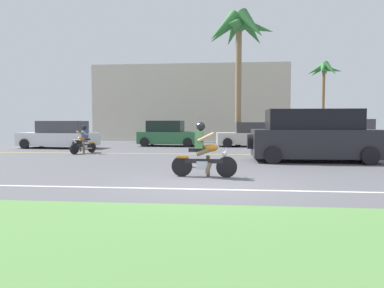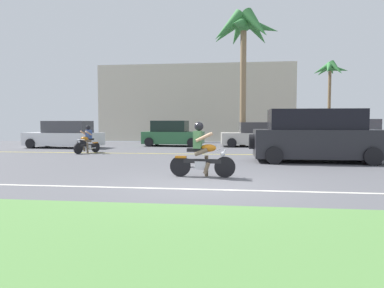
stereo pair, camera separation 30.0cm
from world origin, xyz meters
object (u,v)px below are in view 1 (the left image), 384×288
object	(u,v)px
parked_car_1	(168,134)
palm_tree_0	(239,33)
parked_car_0	(60,135)
suv_nearby	(313,136)
motorcyclist_distant	(83,142)
parked_car_3	(350,135)
motorcyclist	(204,154)
palm_tree_1	(324,74)
parked_car_2	(252,135)

from	to	relation	value
parked_car_1	palm_tree_0	bearing A→B (deg)	8.55
palm_tree_0	parked_car_0	bearing A→B (deg)	-163.36
parked_car_0	suv_nearby	bearing A→B (deg)	-24.05
suv_nearby	motorcyclist_distant	distance (m)	10.54
parked_car_3	parked_car_0	bearing A→B (deg)	-174.13
parked_car_0	parked_car_1	distance (m)	6.45
motorcyclist	palm_tree_1	size ratio (longest dim) A/B	0.33
parked_car_1	palm_tree_1	distance (m)	11.26
palm_tree_1	motorcyclist_distant	distance (m)	16.29
parked_car_1	parked_car_3	xyz separation A→B (m)	(10.89, -0.71, 0.04)
parked_car_3	palm_tree_1	xyz separation A→B (m)	(-0.71, 3.36, 3.96)
parked_car_2	palm_tree_1	bearing A→B (deg)	27.14
motorcyclist	suv_nearby	xyz separation A→B (m)	(3.93, 4.24, 0.33)
motorcyclist	parked_car_1	size ratio (longest dim) A/B	0.48
palm_tree_0	motorcyclist_distant	xyz separation A→B (m)	(-7.62, -6.32, -6.55)
motorcyclist	parked_car_2	xyz separation A→B (m)	(2.20, 12.61, 0.06)
parked_car_1	motorcyclist_distant	distance (m)	6.50
suv_nearby	palm_tree_1	bearing A→B (deg)	73.76
motorcyclist_distant	parked_car_0	bearing A→B (deg)	130.76
suv_nearby	palm_tree_0	world-z (taller)	palm_tree_0
parked_car_0	parked_car_1	bearing A→B (deg)	22.24
suv_nearby	parked_car_1	size ratio (longest dim) A/B	1.28
motorcyclist	suv_nearby	size ratio (longest dim) A/B	0.37
parked_car_1	parked_car_3	distance (m)	10.92
parked_car_2	palm_tree_0	xyz separation A→B (m)	(-0.86, 0.52, 6.42)
parked_car_0	palm_tree_0	xyz separation A→B (m)	(10.39, 3.10, 6.39)
palm_tree_0	palm_tree_1	distance (m)	6.55
motorcyclist_distant	parked_car_3	bearing A→B (deg)	19.35
motorcyclist	parked_car_1	distance (m)	12.85
motorcyclist	palm_tree_0	bearing A→B (deg)	84.18
parked_car_2	palm_tree_1	distance (m)	6.83
suv_nearby	parked_car_3	bearing A→B (deg)	62.74
palm_tree_1	motorcyclist_distant	size ratio (longest dim) A/B	3.70
parked_car_1	palm_tree_1	xyz separation A→B (m)	(10.19, 2.65, 3.99)
parked_car_1	parked_car_2	distance (m)	5.29
parked_car_1	motorcyclist_distant	xyz separation A→B (m)	(-3.20, -5.65, -0.17)
palm_tree_0	palm_tree_1	size ratio (longest dim) A/B	1.52
parked_car_0	parked_car_3	size ratio (longest dim) A/B	1.03
parked_car_2	palm_tree_0	bearing A→B (deg)	148.78
motorcyclist	motorcyclist_distant	xyz separation A→B (m)	(-6.28, 6.82, -0.07)
suv_nearby	motorcyclist_distant	size ratio (longest dim) A/B	3.24
parked_car_1	motorcyclist	bearing A→B (deg)	-76.12
parked_car_3	parked_car_1	bearing A→B (deg)	176.29
motorcyclist_distant	palm_tree_1	bearing A→B (deg)	31.83
motorcyclist	parked_car_0	size ratio (longest dim) A/B	0.40
parked_car_2	motorcyclist_distant	xyz separation A→B (m)	(-8.48, -5.79, -0.13)
palm_tree_0	suv_nearby	bearing A→B (deg)	-73.74
parked_car_1	palm_tree_1	world-z (taller)	palm_tree_1
motorcyclist	motorcyclist_distant	bearing A→B (deg)	132.64
parked_car_1	parked_car_3	size ratio (longest dim) A/B	0.86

